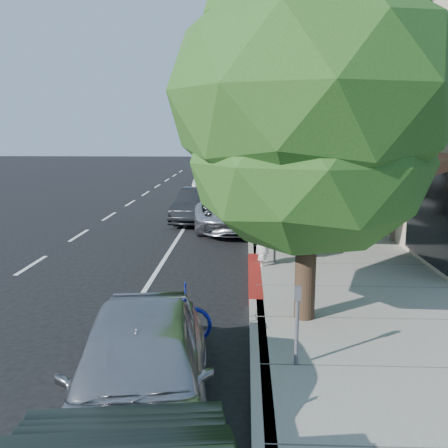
# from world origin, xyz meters

# --- Properties ---
(ground) EXTENTS (120.00, 120.00, 0.00)m
(ground) POSITION_xyz_m (0.00, 0.00, 0.00)
(ground) COLOR black
(ground) RESTS_ON ground
(sidewalk) EXTENTS (4.60, 56.00, 0.15)m
(sidewalk) POSITION_xyz_m (2.30, 8.00, 0.07)
(sidewalk) COLOR gray
(sidewalk) RESTS_ON ground
(curb) EXTENTS (0.30, 56.00, 0.15)m
(curb) POSITION_xyz_m (0.00, 8.00, 0.07)
(curb) COLOR #9E998E
(curb) RESTS_ON ground
(curb_red_segment) EXTENTS (0.32, 4.00, 0.15)m
(curb_red_segment) POSITION_xyz_m (0.00, 1.00, 0.07)
(curb_red_segment) COLOR maroon
(curb_red_segment) RESTS_ON ground
(storefront_building) EXTENTS (10.00, 36.00, 7.00)m
(storefront_building) POSITION_xyz_m (9.60, 18.00, 3.50)
(storefront_building) COLOR #C5B197
(storefront_building) RESTS_ON ground
(street_tree_0) EXTENTS (5.20, 5.20, 7.17)m
(street_tree_0) POSITION_xyz_m (0.90, -2.00, 4.25)
(street_tree_0) COLOR black
(street_tree_0) RESTS_ON ground
(street_tree_1) EXTENTS (5.50, 5.50, 7.32)m
(street_tree_1) POSITION_xyz_m (0.90, 4.00, 4.29)
(street_tree_1) COLOR black
(street_tree_1) RESTS_ON ground
(street_tree_2) EXTENTS (3.81, 3.81, 6.72)m
(street_tree_2) POSITION_xyz_m (0.90, 10.00, 4.21)
(street_tree_2) COLOR black
(street_tree_2) RESTS_ON ground
(street_tree_3) EXTENTS (4.28, 4.28, 8.18)m
(street_tree_3) POSITION_xyz_m (0.90, 16.00, 5.21)
(street_tree_3) COLOR black
(street_tree_3) RESTS_ON ground
(street_tree_4) EXTENTS (3.97, 3.97, 7.09)m
(street_tree_4) POSITION_xyz_m (0.90, 22.00, 4.45)
(street_tree_4) COLOR black
(street_tree_4) RESTS_ON ground
(street_tree_5) EXTENTS (5.39, 5.39, 7.66)m
(street_tree_5) POSITION_xyz_m (0.90, 28.00, 4.57)
(street_tree_5) COLOR black
(street_tree_5) RESTS_ON ground
(cyclist) EXTENTS (0.42, 0.64, 1.75)m
(cyclist) POSITION_xyz_m (0.25, 1.80, 0.88)
(cyclist) COLOR white
(cyclist) RESTS_ON ground
(bicycle) EXTENTS (2.04, 0.92, 1.03)m
(bicycle) POSITION_xyz_m (-1.80, -3.00, 0.52)
(bicycle) COLOR #151D94
(bicycle) RESTS_ON ground
(silver_suv) EXTENTS (3.09, 6.63, 1.84)m
(silver_suv) POSITION_xyz_m (-0.50, 8.00, 0.92)
(silver_suv) COLOR #B2B1B6
(silver_suv) RESTS_ON ground
(dark_sedan) EXTENTS (1.97, 4.29, 1.36)m
(dark_sedan) POSITION_xyz_m (-2.20, 9.00, 0.68)
(dark_sedan) COLOR black
(dark_sedan) RESTS_ON ground
(white_pickup) EXTENTS (3.27, 6.35, 1.76)m
(white_pickup) POSITION_xyz_m (-1.76, 18.77, 0.88)
(white_pickup) COLOR white
(white_pickup) RESTS_ON ground
(dark_suv_far) EXTENTS (2.20, 5.27, 1.78)m
(dark_suv_far) POSITION_xyz_m (-1.12, 21.50, 0.89)
(dark_suv_far) COLOR black
(dark_suv_far) RESTS_ON ground
(near_car_a) EXTENTS (2.36, 4.63, 1.51)m
(near_car_a) POSITION_xyz_m (-1.54, -5.50, 0.76)
(near_car_a) COLOR #9F9EA3
(near_car_a) RESTS_ON ground
(pedestrian) EXTENTS (1.07, 1.02, 1.74)m
(pedestrian) POSITION_xyz_m (2.03, 5.87, 1.02)
(pedestrian) COLOR black
(pedestrian) RESTS_ON sidewalk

